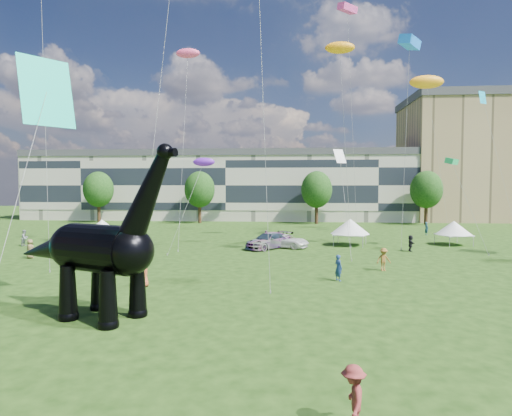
{
  "coord_description": "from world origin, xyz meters",
  "views": [
    {
      "loc": [
        3.45,
        -19.59,
        6.45
      ],
      "look_at": [
        1.28,
        8.0,
        5.0
      ],
      "focal_mm": 30.0,
      "sensor_mm": 36.0,
      "label": 1
    }
  ],
  "objects": [
    {
      "name": "tree_far_left",
      "position": [
        -30.0,
        53.0,
        6.29
      ],
      "size": [
        5.2,
        5.2,
        9.44
      ],
      "color": "#382314",
      "rests_on": "ground"
    },
    {
      "name": "car_dark",
      "position": [
        1.35,
        23.89,
        0.81
      ],
      "size": [
        5.35,
        5.76,
        1.63
      ],
      "primitive_type": "imported",
      "rotation": [
        0.0,
        0.0,
        -0.7
      ],
      "color": "#595960",
      "rests_on": "ground"
    },
    {
      "name": "car_grey",
      "position": [
        -12.89,
        21.05,
        0.8
      ],
      "size": [
        5.12,
        3.15,
        1.59
      ],
      "primitive_type": "imported",
      "rotation": [
        0.0,
        0.0,
        1.9
      ],
      "color": "slate",
      "rests_on": "ground"
    },
    {
      "name": "car_white",
      "position": [
        3.03,
        24.78,
        0.69
      ],
      "size": [
        5.47,
        4.03,
        1.38
      ],
      "primitive_type": "imported",
      "rotation": [
        0.0,
        0.0,
        1.18
      ],
      "color": "white",
      "rests_on": "ground"
    },
    {
      "name": "gazebo_near",
      "position": [
        9.99,
        27.05,
        2.02
      ],
      "size": [
        5.07,
        5.07,
        2.87
      ],
      "rotation": [
        0.0,
        0.0,
        -0.27
      ],
      "color": "white",
      "rests_on": "ground"
    },
    {
      "name": "terrace_row",
      "position": [
        -8.0,
        62.0,
        6.0
      ],
      "size": [
        78.0,
        11.0,
        12.0
      ],
      "primitive_type": "cube",
      "color": "beige",
      "rests_on": "ground"
    },
    {
      "name": "apartment_block",
      "position": [
        40.0,
        65.0,
        11.0
      ],
      "size": [
        28.0,
        18.0,
        22.0
      ],
      "primitive_type": "cube",
      "color": "tan",
      "rests_on": "ground"
    },
    {
      "name": "tree_mid_right",
      "position": [
        8.0,
        53.0,
        6.29
      ],
      "size": [
        5.2,
        5.2,
        9.44
      ],
      "color": "#382314",
      "rests_on": "ground"
    },
    {
      "name": "tree_far_right",
      "position": [
        26.0,
        53.0,
        6.29
      ],
      "size": [
        5.2,
        5.2,
        9.44
      ],
      "color": "#382314",
      "rests_on": "ground"
    },
    {
      "name": "tree_mid_left",
      "position": [
        -12.0,
        53.0,
        6.29
      ],
      "size": [
        5.2,
        5.2,
        9.44
      ],
      "color": "#382314",
      "rests_on": "ground"
    },
    {
      "name": "gazebo_left",
      "position": [
        -16.17,
        23.67,
        2.03
      ],
      "size": [
        5.01,
        5.01,
        2.89
      ],
      "rotation": [
        0.0,
        0.0,
        0.24
      ],
      "color": "white",
      "rests_on": "ground"
    },
    {
      "name": "ground",
      "position": [
        0.0,
        0.0,
        0.0
      ],
      "size": [
        220.0,
        220.0,
        0.0
      ],
      "primitive_type": "plane",
      "color": "#16330C",
      "rests_on": "ground"
    },
    {
      "name": "car_silver",
      "position": [
        -12.63,
        23.21,
        0.76
      ],
      "size": [
        2.83,
        4.77,
        1.52
      ],
      "primitive_type": "imported",
      "rotation": [
        0.0,
        0.0,
        0.25
      ],
      "color": "#ABABB0",
      "rests_on": "ground"
    },
    {
      "name": "visitors",
      "position": [
        -0.89,
        15.09,
        0.86
      ],
      "size": [
        46.67,
        46.93,
        1.85
      ],
      "color": "black",
      "rests_on": "ground"
    },
    {
      "name": "kites",
      "position": [
        0.12,
        23.4,
        23.36
      ],
      "size": [
        60.27,
        52.8,
        30.67
      ],
      "color": "red",
      "rests_on": "ground"
    },
    {
      "name": "gazebo_far",
      "position": [
        21.28,
        28.19,
        1.84
      ],
      "size": [
        4.55,
        4.55,
        2.62
      ],
      "rotation": [
        0.0,
        0.0,
        0.24
      ],
      "color": "white",
      "rests_on": "ground"
    },
    {
      "name": "dinosaur_sculpture",
      "position": [
        -6.01,
        0.48,
        3.26
      ],
      "size": [
        10.29,
        5.44,
        8.62
      ],
      "rotation": [
        0.0,
        0.0,
        -0.39
      ],
      "color": "black",
      "rests_on": "ground"
    }
  ]
}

